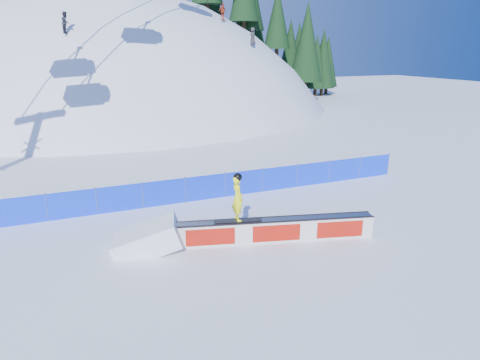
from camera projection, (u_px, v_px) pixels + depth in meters
name	position (u px, v px, depth m)	size (l,w,h in m)	color
ground	(243.00, 235.00, 16.64)	(160.00, 160.00, 0.00)	white
snow_hill	(123.00, 238.00, 58.93)	(64.00, 64.00, 64.00)	white
treeline	(291.00, 30.00, 58.04)	(21.11, 11.45, 19.10)	black
safety_fence	(206.00, 187.00, 20.43)	(22.05, 0.05, 1.30)	#0C33F4
rail_box	(275.00, 230.00, 16.03)	(7.43, 2.43, 0.90)	silver
snow_ramp	(148.00, 249.00, 15.53)	(2.35, 1.57, 0.88)	white
snowboarder	(238.00, 198.00, 15.44)	(1.77, 0.75, 1.83)	black
distant_skiers	(143.00, 10.00, 39.54)	(18.35, 8.88, 6.42)	black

